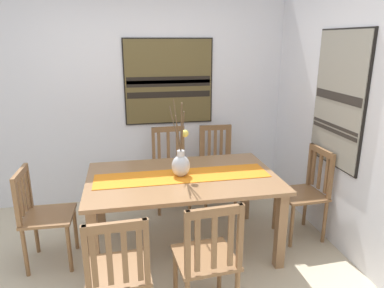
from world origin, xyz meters
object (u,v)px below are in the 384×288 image
at_px(chair_2, 306,192).
at_px(painting_on_side_wall, 339,100).
at_px(centerpiece_vase, 181,162).
at_px(chair_5, 170,167).
at_px(dining_table, 183,186).
at_px(chair_4, 207,258).
at_px(chair_1, 118,272).
at_px(chair_3, 42,214).
at_px(painting_on_back_wall, 169,82).
at_px(chair_0, 217,163).

relative_size(chair_2, painting_on_side_wall, 0.74).
bearing_deg(centerpiece_vase, chair_5, 88.44).
relative_size(dining_table, chair_4, 1.83).
height_order(chair_2, painting_on_side_wall, painting_on_side_wall).
bearing_deg(chair_1, centerpiece_vase, 58.60).
xyz_separation_m(chair_3, chair_4, (1.28, -0.93, 0.01)).
distance_m(chair_4, painting_on_back_wall, 2.38).
distance_m(chair_0, chair_1, 2.24).
relative_size(centerpiece_vase, chair_4, 0.76).
height_order(chair_3, chair_4, chair_4).
distance_m(centerpiece_vase, chair_0, 1.19).
height_order(chair_4, painting_on_back_wall, painting_on_back_wall).
bearing_deg(chair_5, painting_on_side_wall, -35.02).
bearing_deg(painting_on_side_wall, centerpiece_vase, 177.45).
bearing_deg(painting_on_side_wall, painting_on_back_wall, 137.08).
relative_size(centerpiece_vase, painting_on_back_wall, 0.67).
distance_m(centerpiece_vase, chair_3, 1.31).
xyz_separation_m(painting_on_back_wall, painting_on_side_wall, (1.42, -1.32, -0.05)).
distance_m(centerpiece_vase, chair_5, 1.03).
relative_size(chair_3, painting_on_side_wall, 0.71).
bearing_deg(chair_4, chair_5, 90.22).
bearing_deg(chair_1, chair_3, 124.59).
bearing_deg(chair_5, chair_2, -37.19).
relative_size(dining_table, chair_1, 1.88).
relative_size(chair_0, chair_2, 1.02).
relative_size(centerpiece_vase, chair_2, 0.77).
relative_size(chair_1, chair_4, 0.98).
distance_m(chair_1, painting_on_back_wall, 2.50).
xyz_separation_m(chair_1, chair_5, (0.61, 1.90, 0.00)).
bearing_deg(chair_5, chair_4, -89.78).
bearing_deg(chair_1, chair_5, 72.35).
distance_m(chair_5, painting_on_back_wall, 1.02).
relative_size(chair_4, chair_5, 0.99).
bearing_deg(chair_2, chair_4, -143.49).
bearing_deg(chair_0, chair_2, -54.51).
distance_m(chair_3, painting_on_side_wall, 2.89).
height_order(chair_1, chair_5, chair_5).
height_order(chair_1, chair_4, chair_4).
height_order(dining_table, centerpiece_vase, centerpiece_vase).
distance_m(dining_table, chair_0, 1.13).
height_order(centerpiece_vase, painting_on_back_wall, painting_on_back_wall).
bearing_deg(chair_3, centerpiece_vase, -0.61).
distance_m(chair_1, chair_2, 2.09).
xyz_separation_m(chair_1, chair_2, (1.86, 0.96, -0.00)).
bearing_deg(chair_0, chair_1, -121.84).
height_order(chair_5, painting_on_side_wall, painting_on_side_wall).
bearing_deg(chair_3, painting_on_side_wall, -1.67).
relative_size(chair_4, painting_on_side_wall, 0.75).
bearing_deg(chair_5, dining_table, -90.75).
bearing_deg(chair_4, chair_3, 143.97).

